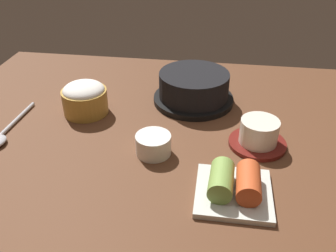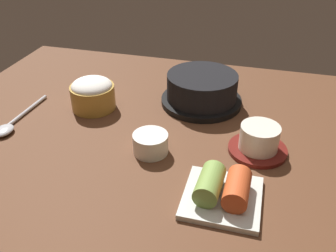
{
  "view_description": "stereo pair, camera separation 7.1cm",
  "coord_description": "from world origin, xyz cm",
  "px_view_note": "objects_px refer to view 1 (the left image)",
  "views": [
    {
      "loc": [
        10.7,
        -61.4,
        43.21
      ],
      "look_at": [
        2.0,
        -2.0,
        5.0
      ],
      "focal_mm": 39.37,
      "sensor_mm": 36.0,
      "label": 1
    },
    {
      "loc": [
        17.66,
        -59.95,
        43.21
      ],
      "look_at": [
        2.0,
        -2.0,
        5.0
      ],
      "focal_mm": 39.37,
      "sensor_mm": 36.0,
      "label": 2
    }
  ],
  "objects_px": {
    "spoon": "(2,135)",
    "kimchi_plate": "(234,186)",
    "rice_bowl": "(85,98)",
    "stone_pot": "(194,88)",
    "tea_cup_with_saucer": "(259,134)",
    "banchan_cup_center": "(156,144)"
  },
  "relations": [
    {
      "from": "rice_bowl",
      "to": "kimchi_plate",
      "type": "distance_m",
      "value": 0.39
    },
    {
      "from": "banchan_cup_center",
      "to": "kimchi_plate",
      "type": "relative_size",
      "value": 0.54
    },
    {
      "from": "stone_pot",
      "to": "kimchi_plate",
      "type": "bearing_deg",
      "value": -73.31
    },
    {
      "from": "stone_pot",
      "to": "kimchi_plate",
      "type": "xyz_separation_m",
      "value": [
        0.09,
        -0.3,
        -0.02
      ]
    },
    {
      "from": "rice_bowl",
      "to": "banchan_cup_center",
      "type": "height_order",
      "value": "rice_bowl"
    },
    {
      "from": "tea_cup_with_saucer",
      "to": "banchan_cup_center",
      "type": "xyz_separation_m",
      "value": [
        -0.19,
        -0.05,
        -0.0
      ]
    },
    {
      "from": "stone_pot",
      "to": "spoon",
      "type": "xyz_separation_m",
      "value": [
        -0.36,
        -0.2,
        -0.03
      ]
    },
    {
      "from": "stone_pot",
      "to": "tea_cup_with_saucer",
      "type": "height_order",
      "value": "stone_pot"
    },
    {
      "from": "kimchi_plate",
      "to": "stone_pot",
      "type": "bearing_deg",
      "value": 106.69
    },
    {
      "from": "stone_pot",
      "to": "tea_cup_with_saucer",
      "type": "xyz_separation_m",
      "value": [
        0.14,
        -0.16,
        -0.01
      ]
    },
    {
      "from": "rice_bowl",
      "to": "tea_cup_with_saucer",
      "type": "distance_m",
      "value": 0.37
    },
    {
      "from": "spoon",
      "to": "kimchi_plate",
      "type": "bearing_deg",
      "value": -12.55
    },
    {
      "from": "rice_bowl",
      "to": "banchan_cup_center",
      "type": "xyz_separation_m",
      "value": [
        0.18,
        -0.13,
        -0.02
      ]
    },
    {
      "from": "tea_cup_with_saucer",
      "to": "spoon",
      "type": "height_order",
      "value": "tea_cup_with_saucer"
    },
    {
      "from": "tea_cup_with_saucer",
      "to": "spoon",
      "type": "distance_m",
      "value": 0.5
    },
    {
      "from": "rice_bowl",
      "to": "stone_pot",
      "type": "bearing_deg",
      "value": 20.04
    },
    {
      "from": "banchan_cup_center",
      "to": "spoon",
      "type": "distance_m",
      "value": 0.31
    },
    {
      "from": "banchan_cup_center",
      "to": "spoon",
      "type": "xyz_separation_m",
      "value": [
        -0.31,
        0.01,
        -0.01
      ]
    },
    {
      "from": "kimchi_plate",
      "to": "spoon",
      "type": "relative_size",
      "value": 0.67
    },
    {
      "from": "banchan_cup_center",
      "to": "kimchi_plate",
      "type": "xyz_separation_m",
      "value": [
        0.14,
        -0.09,
        -0.0
      ]
    },
    {
      "from": "stone_pot",
      "to": "banchan_cup_center",
      "type": "relative_size",
      "value": 2.79
    },
    {
      "from": "tea_cup_with_saucer",
      "to": "spoon",
      "type": "xyz_separation_m",
      "value": [
        -0.5,
        -0.05,
        -0.02
      ]
    }
  ]
}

